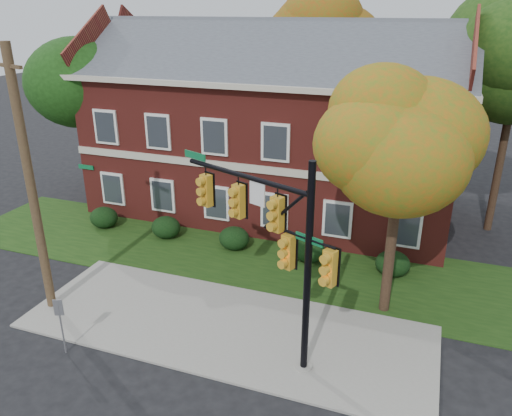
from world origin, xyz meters
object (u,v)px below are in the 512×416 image
(apartment_building, at_px, (272,118))
(tree_far_rear, at_px, (334,31))
(hedge_far_right, at_px, (393,264))
(traffic_signal, at_px, (275,237))
(hedge_right, at_px, (309,250))
(sign_post, at_px, (60,317))
(hedge_center, at_px, (234,238))
(tree_near_right, at_px, (411,131))
(hedge_far_left, at_px, (104,217))
(tree_left_rear, at_px, (95,78))
(utility_pole, at_px, (31,186))
(hedge_left, at_px, (166,227))

(apartment_building, xyz_separation_m, tree_far_rear, (1.34, 7.84, 3.86))
(apartment_building, relative_size, hedge_far_right, 13.43)
(traffic_signal, bearing_deg, hedge_right, 116.23)
(apartment_building, distance_m, sign_post, 14.56)
(hedge_center, height_order, traffic_signal, traffic_signal)
(apartment_building, xyz_separation_m, tree_near_right, (7.22, -8.09, 1.68))
(apartment_building, relative_size, hedge_far_left, 13.43)
(hedge_far_left, relative_size, hedge_center, 1.00)
(hedge_far_left, xyz_separation_m, sign_post, (4.75, -8.66, 0.81))
(hedge_center, height_order, hedge_far_right, same)
(tree_left_rear, bearing_deg, hedge_center, -23.04)
(utility_pole, bearing_deg, traffic_signal, 21.06)
(tree_near_right, distance_m, tree_far_rear, 17.12)
(hedge_right, height_order, hedge_far_right, same)
(hedge_center, bearing_deg, sign_post, -104.57)
(apartment_building, bearing_deg, hedge_far_right, -36.89)
(hedge_far_left, distance_m, sign_post, 9.91)
(apartment_building, height_order, hedge_center, apartment_building)
(apartment_building, bearing_deg, traffic_signal, -71.13)
(tree_near_right, xyz_separation_m, tree_left_rear, (-16.95, 6.97, 0.01))
(apartment_building, height_order, hedge_far_left, apartment_building)
(hedge_center, relative_size, traffic_signal, 0.21)
(hedge_right, height_order, tree_far_rear, tree_far_rear)
(tree_far_rear, relative_size, utility_pole, 1.24)
(apartment_building, bearing_deg, hedge_left, -123.67)
(tree_left_rear, xyz_separation_m, utility_pole, (5.22, -10.81, -1.96))
(hedge_center, height_order, tree_left_rear, tree_left_rear)
(hedge_far_right, height_order, utility_pole, utility_pole)
(apartment_building, xyz_separation_m, hedge_right, (3.50, -5.25, -4.46))
(tree_near_right, bearing_deg, hedge_far_left, 168.73)
(hedge_right, distance_m, tree_near_right, 7.72)
(tree_near_right, xyz_separation_m, traffic_signal, (-3.24, -3.57, -2.56))
(hedge_right, distance_m, tree_far_rear, 15.66)
(apartment_building, distance_m, hedge_right, 7.73)
(hedge_left, bearing_deg, hedge_far_right, 0.00)
(hedge_center, bearing_deg, tree_left_rear, 156.96)
(hedge_left, height_order, hedge_far_right, same)
(hedge_left, relative_size, utility_pole, 0.15)
(hedge_far_left, relative_size, tree_left_rear, 0.16)
(hedge_right, distance_m, hedge_far_right, 3.50)
(apartment_building, distance_m, tree_left_rear, 9.94)
(hedge_center, distance_m, hedge_far_right, 7.00)
(hedge_center, relative_size, hedge_far_right, 1.00)
(hedge_far_left, height_order, hedge_right, same)
(hedge_right, height_order, tree_near_right, tree_near_right)
(hedge_far_left, bearing_deg, hedge_left, 0.00)
(hedge_center, distance_m, traffic_signal, 8.35)
(hedge_right, relative_size, hedge_far_right, 1.00)
(hedge_left, height_order, hedge_center, same)
(apartment_building, height_order, utility_pole, apartment_building)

